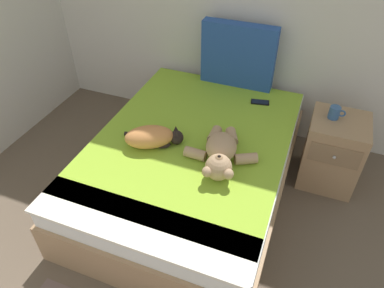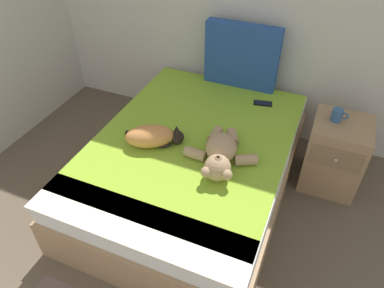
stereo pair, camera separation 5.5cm
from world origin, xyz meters
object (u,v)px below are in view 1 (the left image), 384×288
Objects in this scene: teddy_bear at (220,153)px; cell_phone at (260,102)px; bed at (191,166)px; cat at (152,137)px; patterned_cushion at (238,55)px; nightstand at (332,152)px; mug at (335,113)px.

cell_phone is (0.09, 0.81, -0.07)m from teddy_bear.
bed is 4.36× the size of cat.
cat reaches higher than bed.
cat is at bearing -147.60° from bed.
nightstand is at bearing -22.05° from patterned_cushion.
bed is at bearing -95.19° from patterned_cushion.
cat is 0.77× the size of teddy_bear.
teddy_bear is 0.97× the size of nightstand.
mug is (1.16, 0.69, 0.05)m from cat.
cat is at bearing -125.94° from cell_phone.
bed is at bearing -152.40° from nightstand.
teddy_bear reaches higher than cat.
teddy_bear reaches higher than cell_phone.
mug reaches higher than nightstand.
nightstand is at bearing 28.56° from cat.
patterned_cushion reaches higher than bed.
mug is (-0.07, 0.02, 0.34)m from nightstand.
nightstand is (0.64, -0.14, -0.23)m from cell_phone.
mug is at bearing 163.17° from nightstand.
nightstand is (0.73, 0.67, -0.30)m from teddy_bear.
cat is 3.67× the size of mug.
cell_phone is (0.35, 0.66, 0.27)m from bed.
teddy_bear reaches higher than nightstand.
cat is (-0.24, -0.15, 0.33)m from bed.
teddy_bear is at bearing -133.82° from mug.
nightstand is (1.23, 0.67, -0.29)m from cat.
bed is 0.80m from cell_phone.
cell_phone is at bearing -39.35° from patterned_cushion.
cell_phone is at bearing 83.71° from teddy_bear.
bed is 16.01× the size of mug.
cell_phone is (0.27, -0.22, -0.27)m from patterned_cushion.
patterned_cushion reaches higher than teddy_bear.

